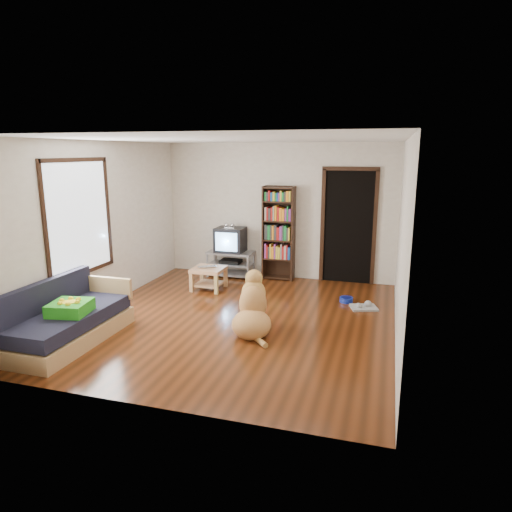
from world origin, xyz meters
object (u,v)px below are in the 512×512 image
(coffee_table, at_px, (209,274))
(dog, at_px, (253,310))
(sofa, at_px, (67,322))
(laptop, at_px, (208,267))
(tv_stand, at_px, (231,263))
(grey_rag, at_px, (364,308))
(dog_bowl, at_px, (346,300))
(crt_tv, at_px, (231,239))
(bookshelf, at_px, (279,228))
(green_cushion, at_px, (70,308))

(coffee_table, relative_size, dog, 0.56)
(dog, bearing_deg, sofa, -156.07)
(sofa, xyz_separation_m, dog, (2.23, 0.99, 0.05))
(laptop, xyz_separation_m, tv_stand, (0.08, 0.99, -0.14))
(laptop, height_order, dog, dog)
(grey_rag, distance_m, sofa, 4.37)
(tv_stand, relative_size, dog, 0.92)
(grey_rag, height_order, coffee_table, coffee_table)
(grey_rag, bearing_deg, coffee_table, 174.28)
(tv_stand, bearing_deg, dog, -64.59)
(dog_bowl, height_order, crt_tv, crt_tv)
(grey_rag, bearing_deg, laptop, 174.90)
(dog_bowl, distance_m, crt_tv, 2.67)
(crt_tv, height_order, dog, crt_tv)
(dog_bowl, xyz_separation_m, bookshelf, (-1.42, 1.08, 0.96))
(green_cushion, relative_size, grey_rag, 1.16)
(tv_stand, height_order, dog, dog)
(grey_rag, bearing_deg, crt_tv, 154.86)
(laptop, relative_size, sofa, 0.19)
(bookshelf, bearing_deg, laptop, -133.69)
(crt_tv, bearing_deg, sofa, -104.93)
(laptop, bearing_deg, dog_bowl, -33.20)
(sofa, relative_size, coffee_table, 3.27)
(crt_tv, xyz_separation_m, dog, (1.25, -2.66, -0.43))
(crt_tv, bearing_deg, laptop, -94.66)
(grey_rag, bearing_deg, green_cushion, -144.96)
(laptop, xyz_separation_m, sofa, (-0.89, -2.64, -0.15))
(bookshelf, bearing_deg, dog, -83.64)
(laptop, distance_m, bookshelf, 1.61)
(green_cushion, bearing_deg, sofa, 138.71)
(grey_rag, relative_size, crt_tv, 0.69)
(laptop, distance_m, sofa, 2.79)
(tv_stand, bearing_deg, crt_tv, 90.00)
(laptop, relative_size, crt_tv, 0.59)
(crt_tv, xyz_separation_m, bookshelf, (0.95, 0.07, 0.26))
(tv_stand, bearing_deg, green_cushion, -102.92)
(tv_stand, relative_size, coffee_table, 1.64)
(green_cushion, bearing_deg, dog, 16.44)
(green_cushion, relative_size, coffee_table, 0.84)
(crt_tv, relative_size, coffee_table, 1.05)
(grey_rag, xyz_separation_m, dog, (-1.42, -1.41, 0.30))
(dog_bowl, distance_m, coffee_table, 2.47)
(grey_rag, xyz_separation_m, sofa, (-3.65, -2.40, 0.25))
(crt_tv, bearing_deg, tv_stand, -90.00)
(green_cushion, distance_m, tv_stand, 3.81)
(green_cushion, height_order, crt_tv, crt_tv)
(bookshelf, bearing_deg, grey_rag, -37.57)
(laptop, xyz_separation_m, crt_tv, (0.08, 1.01, 0.33))
(green_cushion, height_order, dog_bowl, green_cushion)
(dog_bowl, height_order, coffee_table, coffee_table)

